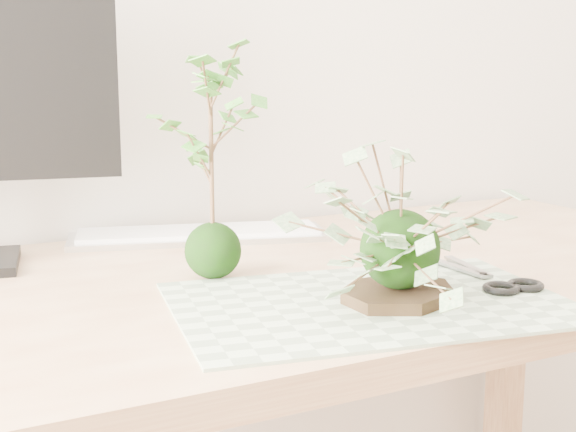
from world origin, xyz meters
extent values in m
cube|color=#CEAF84|center=(0.00, 1.23, 0.72)|extent=(1.60, 0.70, 0.04)
cube|color=#CEAF84|center=(0.74, 1.52, 0.35)|extent=(0.06, 0.06, 0.70)
cube|color=gray|center=(0.06, 1.04, 0.74)|extent=(0.53, 0.40, 0.00)
cylinder|color=black|center=(0.10, 1.03, 0.75)|extent=(0.20, 0.20, 0.01)
sphere|color=black|center=(0.10, 1.03, 0.81)|extent=(0.10, 0.10, 0.10)
sphere|color=black|center=(-0.06, 1.24, 0.78)|extent=(0.08, 0.08, 0.08)
cylinder|color=#503722|center=(-0.06, 1.24, 0.89)|extent=(0.01, 0.01, 0.19)
cube|color=#B9B9B9|center=(0.01, 1.49, 0.74)|extent=(0.45, 0.24, 0.01)
cube|color=white|center=(0.01, 1.49, 0.75)|extent=(0.42, 0.21, 0.01)
cube|color=gray|center=(0.25, 1.11, 0.75)|extent=(0.02, 0.12, 0.00)
cube|color=gray|center=(0.27, 1.11, 0.75)|extent=(0.03, 0.12, 0.00)
torus|color=black|center=(0.24, 1.00, 0.75)|extent=(0.05, 0.05, 0.01)
torus|color=black|center=(0.28, 1.00, 0.75)|extent=(0.05, 0.05, 0.01)
camera|label=1|loc=(-0.46, 0.24, 1.03)|focal=50.00mm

